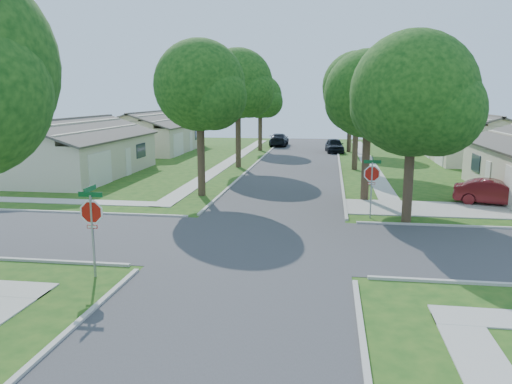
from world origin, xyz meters
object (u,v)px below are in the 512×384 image
object	(u,v)px
tree_e_mid	(358,90)
tree_e_far	(351,94)
house_nw_near	(72,155)
stop_sign_sw	(92,216)
tree_e_near	(369,98)
car_curb_west	(279,140)
tree_w_near	(201,90)
tree_w_far	(261,99)
car_curb_east	(334,145)
house_ne_far	(476,143)
stop_sign_ne	(372,176)
tree_ne_corner	(414,100)
car_driveway	(494,192)
tree_w_mid	(239,87)
house_nw_far	(153,137)

from	to	relation	value
tree_e_mid	tree_e_far	bearing A→B (deg)	90.02
house_nw_near	stop_sign_sw	bearing A→B (deg)	-60.17
tree_e_near	car_curb_west	size ratio (longest dim) A/B	1.63
tree_e_far	car_curb_west	xyz separation A→B (m)	(-7.95, 5.37, -5.24)
tree_w_near	house_nw_near	xyz separation A→B (m)	(-11.35, 5.99, -4.60)
tree_w_far	car_curb_east	xyz separation A→B (m)	(7.85, -0.63, -4.78)
tree_w_far	house_ne_far	xyz separation A→B (m)	(20.64, -5.01, -3.99)
stop_sign_ne	tree_e_near	size ratio (longest dim) A/B	0.36
stop_sign_sw	tree_ne_corner	xyz separation A→B (m)	(11.06, 8.91, 3.56)
tree_e_far	car_driveway	xyz separation A→B (m)	(6.75, -25.31, -5.30)
tree_w_mid	car_driveway	xyz separation A→B (m)	(16.14, -12.31, -5.81)
house_ne_far	house_nw_near	bearing A→B (deg)	-156.36
car_driveway	tree_ne_corner	bearing A→B (deg)	146.74
tree_e_near	house_nw_near	bearing A→B (deg)	163.89
tree_e_near	house_ne_far	distance (m)	23.30
house_ne_far	car_curb_west	bearing A→B (deg)	151.59
stop_sign_sw	house_ne_far	bearing A→B (deg)	58.45
house_nw_near	house_ne_far	bearing A→B (deg)	23.64
tree_e_near	tree_w_far	bearing A→B (deg)	110.61
house_nw_far	tree_e_far	bearing A→B (deg)	5.53
car_curb_east	car_curb_west	xyz separation A→B (m)	(-6.40, 6.00, 0.01)
tree_ne_corner	car_curb_west	bearing A→B (deg)	105.21
tree_e_near	tree_e_far	xyz separation A→B (m)	(0.00, 25.00, 0.34)
tree_e_far	tree_ne_corner	distance (m)	29.85
stop_sign_sw	car_curb_east	bearing A→B (deg)	78.28
stop_sign_ne	car_curb_east	distance (m)	28.75
tree_w_near	house_nw_far	bearing A→B (deg)	116.27
tree_w_mid	car_curb_west	xyz separation A→B (m)	(1.44, 18.37, -5.75)
tree_e_near	tree_w_far	size ratio (longest dim) A/B	1.03
tree_w_mid	house_nw_far	bearing A→B (deg)	135.93
tree_e_far	tree_w_mid	size ratio (longest dim) A/B	0.91
house_ne_far	tree_w_far	bearing A→B (deg)	166.36
car_driveway	car_curb_west	xyz separation A→B (m)	(-14.70, 30.68, 0.06)
tree_e_near	tree_w_mid	bearing A→B (deg)	128.05
house_nw_near	car_driveway	size ratio (longest dim) A/B	3.31
tree_w_mid	tree_w_far	distance (m)	13.04
car_curb_east	tree_e_near	bearing A→B (deg)	-91.92
tree_ne_corner	car_curb_east	distance (m)	29.74
tree_e_far	car_driveway	distance (m)	26.72
tree_w_far	house_nw_far	distance (m)	12.19
house_nw_near	car_driveway	bearing A→B (deg)	-12.90
house_nw_near	car_curb_west	xyz separation A→B (m)	(12.79, 24.38, -0.78)
tree_e_near	house_ne_far	xyz separation A→B (m)	(11.24, 19.99, -4.13)
house_ne_far	car_curb_west	distance (m)	21.83
stop_sign_sw	car_curb_west	distance (m)	44.12
house_nw_far	car_driveway	world-z (taller)	house_nw_far
tree_e_mid	tree_w_far	bearing A→B (deg)	125.90
tree_w_far	car_curb_west	bearing A→B (deg)	74.89
house_ne_far	car_driveway	xyz separation A→B (m)	(-4.49, -20.30, -0.84)
house_nw_far	stop_sign_ne	bearing A→B (deg)	-52.84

